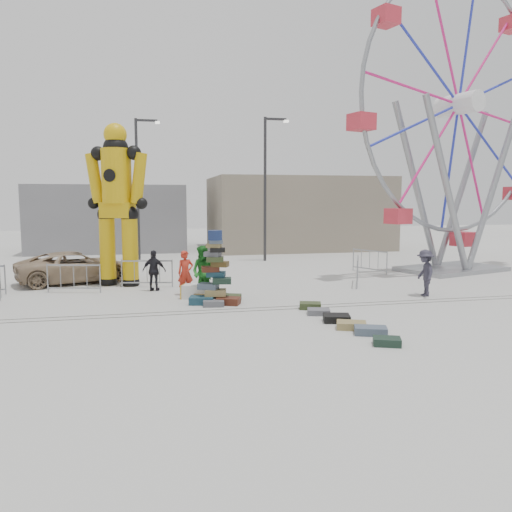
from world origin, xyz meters
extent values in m
plane|color=#9E9E99|center=(0.00, 0.00, 0.00)|extent=(90.00, 90.00, 0.00)
cube|color=#47443F|center=(0.00, 0.60, 0.00)|extent=(40.00, 0.04, 0.01)
cube|color=#47443F|center=(0.00, 1.00, 0.00)|extent=(40.00, 0.04, 0.01)
cube|color=gray|center=(7.00, 20.00, 2.50)|extent=(12.00, 8.00, 5.00)
cube|color=gray|center=(-6.00, 22.00, 2.20)|extent=(10.00, 8.00, 4.40)
cylinder|color=#2D2D30|center=(3.00, 13.00, 4.00)|extent=(0.16, 0.16, 8.00)
cube|color=#2D2D30|center=(3.60, 13.00, 7.90)|extent=(1.20, 0.15, 0.12)
cube|color=silver|center=(4.20, 13.00, 7.80)|extent=(0.25, 0.25, 0.12)
cylinder|color=#2D2D30|center=(-4.00, 15.00, 4.00)|extent=(0.16, 0.16, 8.00)
cube|color=#2D2D30|center=(-3.40, 15.00, 7.90)|extent=(1.20, 0.15, 0.12)
cube|color=silver|center=(-2.80, 15.00, 7.80)|extent=(0.25, 0.25, 0.12)
cube|color=#1C4255|center=(-1.79, 1.97, 0.13)|extent=(0.90, 0.72, 0.26)
cube|color=#552416|center=(-0.93, 1.72, 0.12)|extent=(0.90, 0.78, 0.24)
cube|color=#4F3C19|center=(-1.65, 2.45, 0.11)|extent=(0.73, 0.53, 0.22)
cube|color=#364422|center=(-0.79, 2.20, 0.12)|extent=(0.85, 0.72, 0.24)
cube|color=slate|center=(-1.44, 1.56, 0.10)|extent=(0.73, 0.54, 0.20)
cube|color=black|center=(-1.17, 2.52, 0.11)|extent=(0.78, 0.67, 0.22)
cube|color=#9C884F|center=(-1.32, 1.99, 0.37)|extent=(0.78, 0.61, 0.22)
cube|color=#4F5E71|center=(-1.55, 2.09, 0.58)|extent=(0.77, 0.68, 0.20)
cube|color=#1C3327|center=(-1.11, 1.91, 0.78)|extent=(0.68, 0.51, 0.20)
cube|color=#1C4255|center=(-1.28, 2.13, 0.97)|extent=(0.70, 0.57, 0.18)
cube|color=#552416|center=(-1.46, 2.13, 1.15)|extent=(0.59, 0.42, 0.18)
cube|color=#4F3C19|center=(-1.16, 2.00, 1.33)|extent=(0.66, 0.58, 0.18)
cube|color=#364422|center=(-1.33, 1.94, 1.50)|extent=(0.62, 0.47, 0.16)
cube|color=slate|center=(-1.39, 2.09, 1.66)|extent=(0.63, 0.56, 0.16)
cube|color=black|center=(-1.24, 1.97, 1.81)|extent=(0.54, 0.41, 0.14)
cube|color=#9C884F|center=(-1.35, 2.05, 1.95)|extent=(0.56, 0.47, 0.14)
cube|color=#4F5E71|center=(-1.30, 1.95, 2.08)|extent=(0.49, 0.35, 0.12)
cylinder|color=navy|center=(-1.32, 1.99, 2.30)|extent=(0.48, 0.48, 0.32)
sphere|color=black|center=(-5.11, 6.55, 0.13)|extent=(0.68, 0.68, 0.68)
cylinder|color=#CFA30B|center=(-5.11, 6.55, 1.44)|extent=(0.63, 0.63, 2.88)
sphere|color=black|center=(-5.11, 6.55, 2.88)|extent=(0.72, 0.72, 0.72)
sphere|color=black|center=(-4.20, 6.16, 0.13)|extent=(0.68, 0.68, 0.68)
cylinder|color=#CFA30B|center=(-4.20, 6.16, 1.44)|extent=(0.63, 0.63, 2.88)
sphere|color=black|center=(-4.20, 6.16, 2.88)|extent=(0.72, 0.72, 0.72)
cube|color=#CFA30B|center=(-4.66, 6.35, 3.06)|extent=(1.44, 1.16, 0.63)
cylinder|color=#CFA30B|center=(-4.66, 6.35, 4.40)|extent=(1.17, 1.17, 2.16)
sphere|color=black|center=(-4.66, 6.35, 5.48)|extent=(0.99, 0.99, 0.99)
sphere|color=#CFA30B|center=(-4.66, 6.35, 6.02)|extent=(0.90, 0.90, 0.90)
sphere|color=black|center=(-5.36, 6.66, 5.30)|extent=(0.58, 0.58, 0.58)
cylinder|color=#CFA30B|center=(-5.52, 6.73, 4.31)|extent=(0.86, 0.72, 2.02)
sphere|color=black|center=(-5.60, 6.77, 3.32)|extent=(0.47, 0.47, 0.47)
sphere|color=black|center=(-3.96, 6.05, 5.30)|extent=(0.58, 0.58, 0.58)
cylinder|color=#CFA30B|center=(-3.79, 5.98, 4.31)|extent=(0.86, 0.72, 2.02)
sphere|color=black|center=(-3.71, 5.94, 3.32)|extent=(0.47, 0.47, 0.47)
cube|color=gray|center=(10.98, 7.13, 0.10)|extent=(5.60, 4.27, 0.20)
cylinder|color=gray|center=(9.72, 5.82, 3.97)|extent=(3.39, 1.28, 8.04)
cylinder|color=gray|center=(12.76, 6.73, 3.97)|extent=(3.39, 1.28, 8.04)
cylinder|color=gray|center=(9.21, 7.53, 3.97)|extent=(3.39, 1.28, 8.04)
cylinder|color=gray|center=(12.25, 8.44, 3.97)|extent=(3.39, 1.28, 8.04)
cylinder|color=white|center=(10.98, 7.13, 7.93)|extent=(1.58, 2.37, 0.99)
torus|color=gray|center=(10.98, 7.13, 7.93)|extent=(11.64, 3.66, 12.10)
cube|color=red|center=(10.98, 7.13, 1.49)|extent=(1.11, 1.11, 0.69)
cube|color=silver|center=(-1.86, 3.00, 0.24)|extent=(1.17, 0.92, 0.48)
cube|color=#364422|center=(1.53, 0.51, 0.10)|extent=(0.79, 0.67, 0.21)
cube|color=slate|center=(1.53, -0.30, 0.09)|extent=(0.78, 0.66, 0.17)
cube|color=black|center=(1.72, -1.28, 0.11)|extent=(0.87, 0.75, 0.21)
cube|color=#9C884F|center=(1.83, -2.09, 0.10)|extent=(0.93, 0.79, 0.20)
cube|color=#4F5E71|center=(2.09, -2.73, 0.10)|extent=(0.95, 0.75, 0.21)
cube|color=#1C3327|center=(2.05, -3.70, 0.10)|extent=(0.77, 0.68, 0.19)
imported|color=#B52919|center=(-2.18, 3.73, 0.81)|extent=(0.66, 0.51, 1.63)
imported|color=#1C701F|center=(-1.63, 2.70, 0.95)|extent=(1.16, 1.12, 1.89)
imported|color=black|center=(-3.29, 4.80, 0.78)|extent=(0.99, 0.67, 1.56)
imported|color=#2A2836|center=(6.26, 1.67, 0.84)|extent=(0.82, 1.19, 1.69)
imported|color=#998063|center=(-6.48, 7.46, 0.66)|extent=(5.19, 3.65, 1.32)
camera|label=1|loc=(-3.51, -14.42, 3.50)|focal=35.00mm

